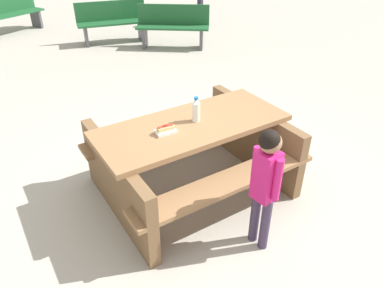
# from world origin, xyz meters

# --- Properties ---
(ground_plane) EXTENTS (30.00, 30.00, 0.00)m
(ground_plane) POSITION_xyz_m (0.00, 0.00, 0.00)
(ground_plane) COLOR #ADA599
(ground_plane) RESTS_ON ground
(picnic_table) EXTENTS (2.16, 1.91, 0.75)m
(picnic_table) POSITION_xyz_m (0.00, 0.00, 0.44)
(picnic_table) COLOR olive
(picnic_table) RESTS_ON ground
(soda_bottle) EXTENTS (0.08, 0.08, 0.24)m
(soda_bottle) POSITION_xyz_m (-0.06, 0.00, 0.86)
(soda_bottle) COLOR silver
(soda_bottle) RESTS_ON picnic_table
(hotdog_tray) EXTENTS (0.21, 0.17, 0.08)m
(hotdog_tray) POSITION_xyz_m (0.28, -0.07, 0.78)
(hotdog_tray) COLOR white
(hotdog_tray) RESTS_ON picnic_table
(child_in_coat) EXTENTS (0.19, 0.27, 1.11)m
(child_in_coat) POSITION_xyz_m (0.24, 0.90, 0.71)
(child_in_coat) COLOR #3F334C
(child_in_coat) RESTS_ON ground
(park_bench_near) EXTENTS (1.18, 1.46, 0.85)m
(park_bench_near) POSITION_xyz_m (-3.50, -3.31, 0.45)
(park_bench_near) COLOR #1E592D
(park_bench_near) RESTS_ON ground
(park_bench_mid) EXTENTS (1.49, 1.13, 0.85)m
(park_bench_mid) POSITION_xyz_m (-2.95, -4.58, 0.45)
(park_bench_mid) COLOR #1E592D
(park_bench_mid) RESTS_ON ground
(park_bench_far) EXTENTS (1.53, 0.56, 0.85)m
(park_bench_far) POSITION_xyz_m (-1.98, -7.07, 0.45)
(park_bench_far) COLOR #1E592D
(park_bench_far) RESTS_ON ground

